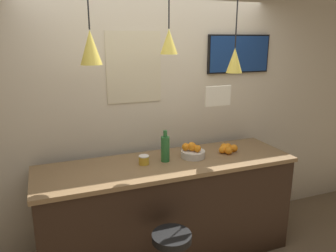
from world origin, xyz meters
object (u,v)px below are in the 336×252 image
at_px(fruit_bowl, 193,151).
at_px(mounted_tv, 239,54).
at_px(spread_jar, 144,160).
at_px(juice_bottle, 165,148).

height_order(fruit_bowl, mounted_tv, mounted_tv).
relative_size(spread_jar, mounted_tv, 0.13).
bearing_deg(mounted_tv, spread_jar, -162.21).
distance_m(juice_bottle, mounted_tv, 1.37).
bearing_deg(juice_bottle, spread_jar, -180.00).
xyz_separation_m(fruit_bowl, spread_jar, (-0.50, -0.00, -0.02)).
bearing_deg(spread_jar, fruit_bowl, 0.04).
height_order(spread_jar, mounted_tv, mounted_tv).
relative_size(juice_bottle, mounted_tv, 0.40).
distance_m(spread_jar, mounted_tv, 1.58).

